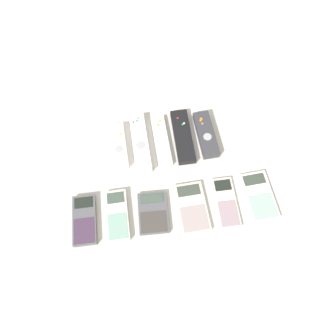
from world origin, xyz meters
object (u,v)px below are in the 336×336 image
calculator_4 (226,202)px  calculator_5 (259,196)px  remote_1 (140,143)px  calculator_3 (192,207)px  remote_4 (206,134)px  remote_0 (119,146)px  calculator_2 (153,213)px  calculator_0 (85,220)px  remote_3 (183,136)px  remote_2 (161,140)px  calculator_1 (117,215)px

calculator_4 → calculator_5: bearing=4.1°
remote_1 → calculator_3: size_ratio=1.34×
remote_1 → remote_4: bearing=-0.9°
remote_0 → calculator_5: 0.46m
remote_1 → calculator_2: bearing=-88.2°
calculator_2 → remote_4: bearing=52.3°
remote_0 → calculator_5: size_ratio=1.00×
remote_4 → calculator_2: (-0.20, -0.23, -0.01)m
remote_0 → calculator_3: 0.30m
calculator_0 → calculator_2: 0.20m
remote_3 → calculator_0: 0.40m
remote_2 → calculator_0: same height
remote_3 → calculator_4: 0.25m
calculator_0 → calculator_1: bearing=1.1°
remote_3 → remote_4: 0.07m
calculator_2 → remote_1: bearing=95.8°
calculator_2 → calculator_0: bearing=-179.1°
remote_4 → calculator_3: remote_4 is taller
remote_2 → calculator_5: size_ratio=1.18×
calculator_3 → calculator_0: bearing=177.3°
calculator_3 → remote_4: bearing=68.2°
calculator_5 → remote_1: bearing=142.9°
calculator_2 → calculator_4: calculator_2 is taller
remote_3 → remote_4: remote_4 is taller
calculator_1 → calculator_5: bearing=0.0°
remote_4 → calculator_0: bearing=-152.5°
remote_0 → remote_2: size_ratio=0.85×
calculator_0 → calculator_1: same height
remote_4 → calculator_4: (0.01, -0.23, -0.01)m
calculator_1 → calculator_2: calculator_1 is taller
remote_0 → calculator_3: (0.19, -0.23, -0.01)m
remote_3 → calculator_2: size_ratio=1.51×
remote_1 → calculator_2: remote_1 is taller
remote_1 → calculator_4: bearing=-46.5°
calculator_4 → calculator_2: bearing=-178.5°
remote_3 → calculator_4: size_ratio=1.25×
calculator_1 → calculator_4: size_ratio=0.97×
remote_4 → calculator_1: size_ratio=1.09×
remote_1 → remote_2: size_ratio=1.13×
calculator_1 → calculator_5: calculator_1 is taller
remote_0 → calculator_4: size_ratio=0.99×
remote_0 → calculator_4: (0.29, -0.23, -0.01)m
calculator_3 → remote_2: bearing=102.4°
remote_3 → calculator_1: bearing=-134.3°
calculator_1 → calculator_2: 0.10m
calculator_1 → calculator_4: calculator_1 is taller
remote_2 → calculator_3: 0.24m
calculator_4 → calculator_5: 0.10m
remote_0 → calculator_0: size_ratio=1.04×
remote_3 → calculator_3: 0.24m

